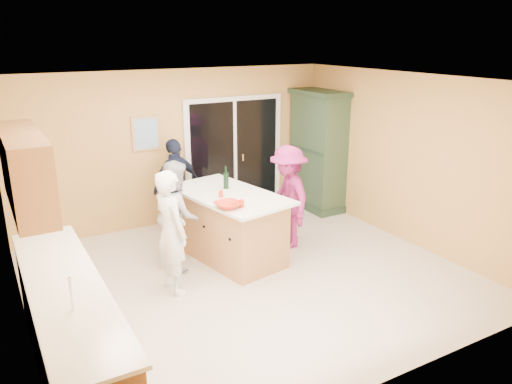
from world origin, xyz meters
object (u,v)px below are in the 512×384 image
green_hutch (318,152)px  woman_white (171,232)px  woman_navy (176,185)px  woman_grey (177,214)px  kitchen_island (229,228)px  woman_magenta (288,197)px

green_hutch → woman_white: 3.92m
woman_white → woman_navy: size_ratio=1.03×
green_hutch → woman_navy: (-2.70, 0.20, -0.29)m
woman_grey → woman_navy: (0.47, 1.25, 0.02)m
kitchen_island → woman_magenta: (0.97, -0.06, 0.33)m
green_hutch → woman_navy: bearing=175.8°
woman_grey → woman_navy: 1.34m
kitchen_island → woman_grey: (-0.73, 0.15, 0.29)m
woman_grey → woman_magenta: (1.70, -0.21, 0.03)m
kitchen_island → green_hutch: (2.45, 1.20, 0.60)m
green_hutch → woman_grey: size_ratio=1.45×
green_hutch → woman_grey: bearing=-161.7°
woman_grey → woman_magenta: woman_magenta is taller
woman_white → woman_grey: bearing=-34.2°
woman_grey → woman_white: bearing=167.7°
woman_navy → woman_magenta: (1.23, -1.46, 0.01)m
kitchen_island → woman_grey: woman_grey is taller
green_hutch → woman_magenta: size_ratio=1.39×
kitchen_island → woman_navy: (-0.26, 1.40, 0.31)m
woman_white → woman_grey: 0.76m
green_hutch → woman_grey: green_hutch is taller
woman_grey → woman_magenta: 1.71m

